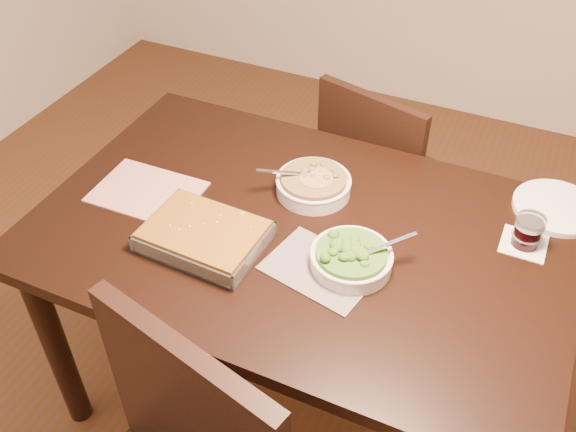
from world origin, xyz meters
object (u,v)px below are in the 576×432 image
(table, at_px, (300,255))
(dinner_plate, at_px, (556,208))
(stew_bowl, at_px, (313,184))
(wine_tumbler, at_px, (528,231))
(chair_far, at_px, (381,176))
(baking_dish, at_px, (204,236))
(broccoli_bowl, at_px, (351,258))

(table, xyz_separation_m, dinner_plate, (0.60, 0.36, 0.10))
(table, distance_m, stew_bowl, 0.20)
(wine_tumbler, bearing_deg, dinner_plate, 71.86)
(chair_far, bearing_deg, baking_dish, 89.06)
(table, height_order, wine_tumbler, wine_tumbler)
(baking_dish, relative_size, chair_far, 0.37)
(chair_far, bearing_deg, table, 102.50)
(baking_dish, xyz_separation_m, chair_far, (0.23, 0.81, -0.30))
(table, distance_m, wine_tumbler, 0.59)
(broccoli_bowl, height_order, wine_tumbler, wine_tumbler)
(baking_dish, xyz_separation_m, dinner_plate, (0.80, 0.51, -0.02))
(broccoli_bowl, distance_m, chair_far, 0.80)
(wine_tumbler, xyz_separation_m, chair_far, (-0.51, 0.47, -0.32))
(baking_dish, height_order, dinner_plate, baking_dish)
(broccoli_bowl, height_order, dinner_plate, broccoli_bowl)
(stew_bowl, xyz_separation_m, broccoli_bowl, (0.20, -0.23, -0.00))
(wine_tumbler, height_order, dinner_plate, wine_tumbler)
(dinner_plate, bearing_deg, broccoli_bowl, -135.09)
(dinner_plate, bearing_deg, table, -149.04)
(broccoli_bowl, xyz_separation_m, dinner_plate, (0.43, 0.43, -0.02))
(wine_tumbler, distance_m, dinner_plate, 0.19)
(broccoli_bowl, bearing_deg, baking_dish, -167.91)
(baking_dish, height_order, chair_far, chair_far)
(dinner_plate, bearing_deg, baking_dish, -147.48)
(stew_bowl, bearing_deg, chair_far, 83.10)
(stew_bowl, relative_size, dinner_plate, 0.91)
(baking_dish, bearing_deg, broccoli_bowl, 14.68)
(baking_dish, bearing_deg, dinner_plate, 35.12)
(table, height_order, dinner_plate, dinner_plate)
(stew_bowl, relative_size, broccoli_bowl, 1.01)
(baking_dish, bearing_deg, chair_far, 76.56)
(table, xyz_separation_m, stew_bowl, (-0.03, 0.16, 0.12))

